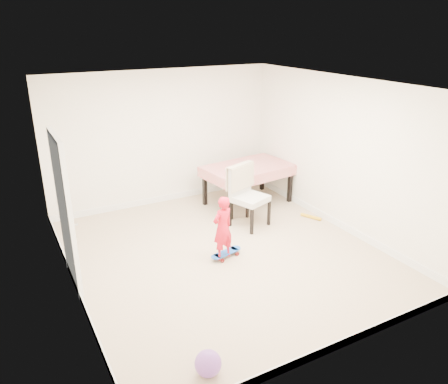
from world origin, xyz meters
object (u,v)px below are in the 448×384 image
dining_chair (250,197)px  child (223,230)px  dining_table (248,185)px  skateboard (226,254)px  balloon (208,363)px

dining_chair → child: dining_chair is taller
dining_table → skateboard: dining_table is taller
skateboard → dining_chair: bearing=27.8°
dining_chair → balloon: (-2.23, -2.83, -0.41)m
dining_chair → skateboard: 1.31m
balloon → child: bearing=58.1°
dining_table → balloon: bearing=-133.3°
child → skateboard: bearing=-168.7°
child → balloon: (-1.24, -1.99, -0.36)m
skateboard → balloon: size_ratio=2.01×
dining_chair → skateboard: bearing=-158.8°
dining_chair → skateboard: (-0.91, -0.79, -0.51)m
dining_table → skateboard: bearing=-136.8°
skateboard → balloon: balloon is taller
dining_table → child: size_ratio=1.67×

